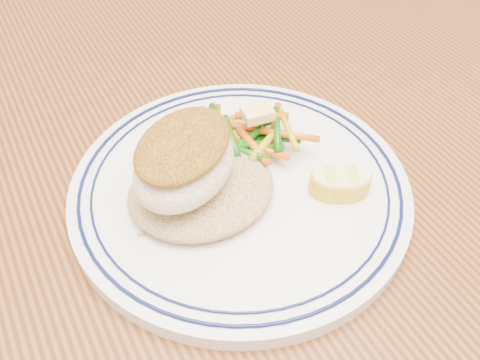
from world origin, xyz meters
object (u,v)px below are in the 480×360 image
(dining_table, at_px, (223,231))
(plate, at_px, (240,188))
(rice_pilaf, at_px, (201,187))
(vegetable_pile, at_px, (248,135))
(fish_fillet, at_px, (184,160))
(lemon_wedge, at_px, (340,181))

(dining_table, bearing_deg, plate, -92.72)
(rice_pilaf, bearing_deg, vegetable_pile, 30.27)
(plate, relative_size, vegetable_pile, 2.89)
(plate, xyz_separation_m, rice_pilaf, (-0.04, 0.00, 0.02))
(fish_fillet, distance_m, lemon_wedge, 0.13)
(vegetable_pile, xyz_separation_m, lemon_wedge, (0.04, -0.09, -0.00))
(vegetable_pile, relative_size, lemon_wedge, 1.56)
(vegetable_pile, bearing_deg, lemon_wedge, -65.16)
(vegetable_pile, distance_m, lemon_wedge, 0.10)
(plate, xyz_separation_m, fish_fillet, (-0.05, 0.01, 0.05))
(dining_table, relative_size, vegetable_pile, 14.46)
(dining_table, height_order, vegetable_pile, vegetable_pile)
(plate, bearing_deg, lemon_wedge, -33.94)
(dining_table, height_order, rice_pilaf, rice_pilaf)
(lemon_wedge, bearing_deg, vegetable_pile, 114.84)
(plate, distance_m, lemon_wedge, 0.09)
(fish_fillet, bearing_deg, vegetable_pile, 23.54)
(dining_table, bearing_deg, vegetable_pile, -1.93)
(rice_pilaf, xyz_separation_m, vegetable_pile, (0.07, 0.04, 0.00))
(plate, xyz_separation_m, lemon_wedge, (0.07, -0.05, 0.02))
(plate, height_order, vegetable_pile, vegetable_pile)
(plate, bearing_deg, vegetable_pile, 53.62)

